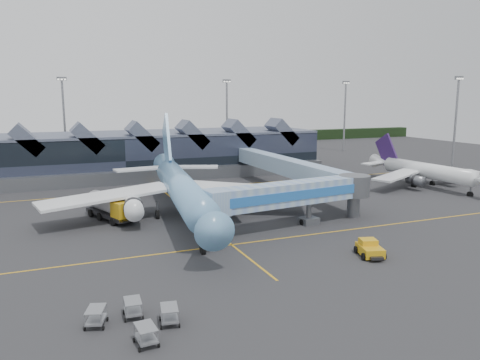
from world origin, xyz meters
name	(u,v)px	position (x,y,z in m)	size (l,w,h in m)	color
ground	(210,228)	(0.00, 0.00, 0.00)	(260.00, 260.00, 0.00)	#2C2C2F
taxi_stripes	(189,211)	(0.00, 10.00, 0.01)	(120.00, 60.00, 0.01)	gold
tree_line_far	(108,142)	(0.00, 110.00, 2.00)	(260.00, 4.00, 4.00)	black
terminal	(119,154)	(-5.07, 47.35, 4.88)	(90.00, 22.25, 12.52)	black
light_masts	(208,115)	(21.00, 62.80, 12.49)	(132.40, 42.56, 22.45)	gray
main_airliner	(181,187)	(-1.92, 7.36, 4.38)	(40.06, 46.42, 14.91)	#68AFD3
regional_jet	(424,170)	(48.66, 12.41, 3.17)	(26.66, 29.09, 9.99)	white
jet_bridge	(303,193)	(12.21, -3.56, 4.44)	(26.03, 6.77, 6.29)	#7C9CCF
fuel_truck	(109,205)	(-11.88, 9.82, 2.05)	(6.06, 10.77, 3.65)	black
pushback_tug	(370,249)	(12.65, -17.53, 0.80)	(3.36, 4.38, 1.78)	gold
baggage_carts	(136,318)	(-14.12, -24.08, 0.80)	(7.09, 6.80, 1.42)	gray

